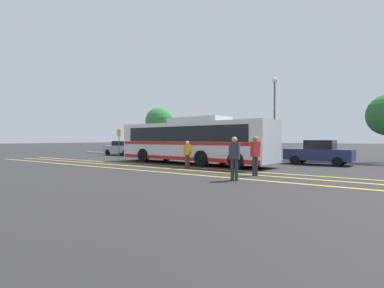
% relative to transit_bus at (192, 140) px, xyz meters
% --- Properties ---
extents(ground_plane, '(220.00, 220.00, 0.00)m').
position_rel_transit_bus_xyz_m(ground_plane, '(1.25, 0.07, -1.61)').
color(ground_plane, '#262628').
extents(lane_strip_0, '(31.72, 0.20, 0.01)m').
position_rel_transit_bus_xyz_m(lane_strip_0, '(-0.02, -2.20, -1.60)').
color(lane_strip_0, gold).
rests_on(lane_strip_0, ground_plane).
extents(lane_strip_1, '(31.72, 0.20, 0.01)m').
position_rel_transit_bus_xyz_m(lane_strip_1, '(-0.02, -3.48, -1.60)').
color(lane_strip_1, gold).
rests_on(lane_strip_1, ground_plane).
extents(lane_strip_2, '(31.72, 0.20, 0.01)m').
position_rel_transit_bus_xyz_m(lane_strip_2, '(-0.02, -5.06, -1.60)').
color(lane_strip_2, gold).
rests_on(lane_strip_2, ground_plane).
extents(curb_strip, '(39.72, 0.36, 0.15)m').
position_rel_transit_bus_xyz_m(curb_strip, '(-0.02, 5.87, -1.53)').
color(curb_strip, '#99999E').
rests_on(curb_strip, ground_plane).
extents(transit_bus, '(12.18, 3.47, 3.14)m').
position_rel_transit_bus_xyz_m(transit_bus, '(0.00, 0.00, 0.00)').
color(transit_bus, silver).
rests_on(transit_bus, ground_plane).
extents(parked_car_0, '(4.36, 1.93, 1.48)m').
position_rel_transit_bus_xyz_m(parked_car_0, '(-12.02, 4.54, -0.85)').
color(parked_car_0, '#9E9EA3').
rests_on(parked_car_0, ground_plane).
extents(parked_car_1, '(4.96, 2.13, 1.47)m').
position_rel_transit_bus_xyz_m(parked_car_1, '(-5.97, 4.24, -0.86)').
color(parked_car_1, silver).
rests_on(parked_car_1, ground_plane).
extents(parked_car_2, '(4.77, 1.98, 1.40)m').
position_rel_transit_bus_xyz_m(parked_car_2, '(0.60, 4.64, -0.90)').
color(parked_car_2, '#9E9EA3').
rests_on(parked_car_2, ground_plane).
extents(parked_car_3, '(4.26, 1.92, 1.63)m').
position_rel_transit_bus_xyz_m(parked_car_3, '(7.20, 4.40, -0.81)').
color(parked_car_3, navy).
rests_on(parked_car_3, ground_plane).
extents(pedestrian_0, '(0.33, 0.47, 1.83)m').
position_rel_transit_bus_xyz_m(pedestrian_0, '(6.16, -3.70, -0.55)').
color(pedestrian_0, '#2D2D33').
rests_on(pedestrian_0, ground_plane).
extents(pedestrian_1, '(0.46, 0.32, 1.79)m').
position_rel_transit_bus_xyz_m(pedestrian_1, '(6.11, -5.69, -0.58)').
color(pedestrian_1, '#2D2D33').
rests_on(pedestrian_1, ground_plane).
extents(pedestrian_2, '(0.28, 0.45, 1.58)m').
position_rel_transit_bus_xyz_m(pedestrian_2, '(1.43, -2.53, -0.71)').
color(pedestrian_2, brown).
rests_on(pedestrian_2, ground_plane).
extents(bus_stop_sign, '(0.07, 0.40, 2.53)m').
position_rel_transit_bus_xyz_m(bus_stop_sign, '(-7.20, -0.16, -0.01)').
color(bus_stop_sign, '#59595E').
rests_on(bus_stop_sign, ground_plane).
extents(street_lamp, '(0.43, 0.43, 6.60)m').
position_rel_transit_bus_xyz_m(street_lamp, '(3.37, 6.63, 2.79)').
color(street_lamp, '#59595E').
rests_on(street_lamp, ground_plane).
extents(tree_0, '(3.02, 3.02, 5.13)m').
position_rel_transit_bus_xyz_m(tree_0, '(-9.76, 7.73, 2.00)').
color(tree_0, '#513823').
rests_on(tree_0, ground_plane).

